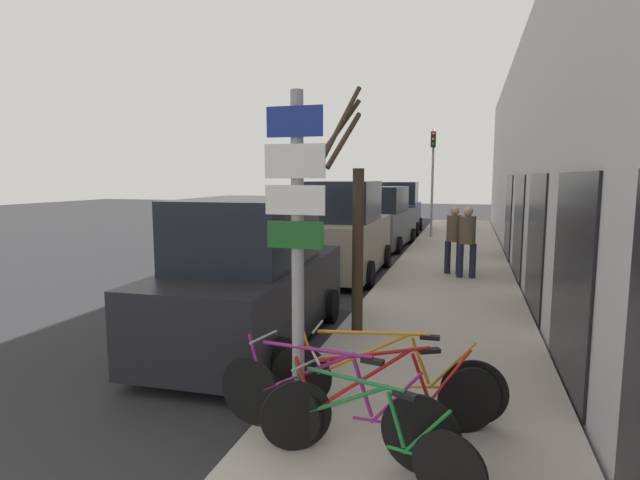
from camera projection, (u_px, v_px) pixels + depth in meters
ground_plane at (337, 286)px, 12.18m from camera, size 80.00×80.00×0.00m
sidewalk_curb at (451, 269)px, 14.09m from camera, size 3.20×32.00×0.15m
building_facade at (523, 156)px, 13.11m from camera, size 0.23×32.00×6.50m
signpost at (297, 251)px, 4.62m from camera, size 0.57×0.14×3.28m
bicycle_0 at (364, 431)px, 4.22m from camera, size 2.00×0.83×0.83m
bicycle_1 at (327, 405)px, 4.61m from camera, size 2.42×0.65×0.96m
bicycle_2 at (386, 402)px, 4.71m from camera, size 2.12×1.13×0.91m
bicycle_3 at (385, 379)px, 5.23m from camera, size 2.48×0.44×0.93m
parked_car_0 at (251, 280)px, 7.88m from camera, size 2.23×4.66×2.33m
parked_car_1 at (345, 234)px, 13.42m from camera, size 2.09×4.70×2.55m
parked_car_2 at (381, 220)px, 18.91m from camera, size 2.28×4.81×2.31m
parked_car_3 at (400, 210)px, 23.73m from camera, size 2.09×4.32×2.43m
pedestrian_near at (467, 237)px, 12.39m from camera, size 0.46×0.39×1.77m
pedestrian_far at (454, 235)px, 12.86m from camera, size 0.46×0.39×1.76m
street_tree at (354, 225)px, 7.95m from camera, size 0.78×0.82×3.90m
traffic_light at (433, 168)px, 20.68m from camera, size 0.20×0.30×4.50m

